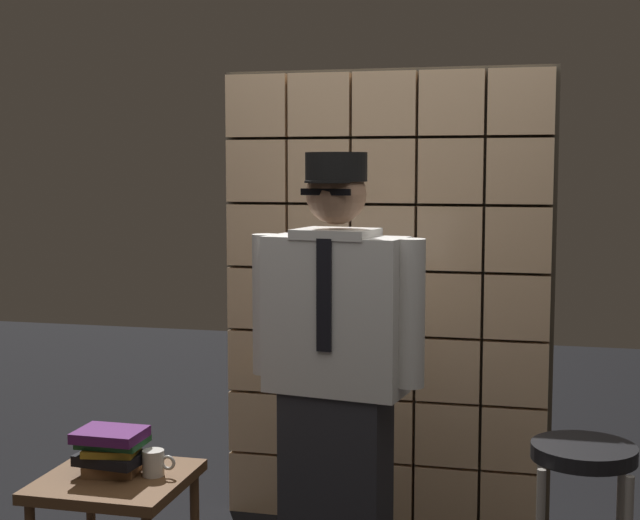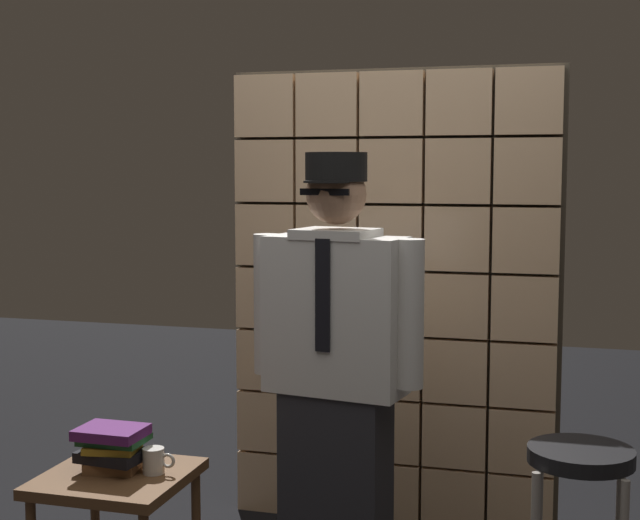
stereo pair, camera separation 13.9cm
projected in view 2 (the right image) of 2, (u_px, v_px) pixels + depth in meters
glass_block_wall at (391, 302)px, 4.21m from camera, size 1.53×0.10×2.13m
standing_person at (336, 374)px, 3.41m from camera, size 0.69×0.33×1.72m
bar_stool at (579, 506)px, 2.96m from camera, size 0.34×0.34×0.76m
side_table at (117, 492)px, 3.39m from camera, size 0.52×0.52×0.54m
book_stack at (113, 447)px, 3.39m from camera, size 0.25×0.22×0.17m
coffee_mug at (154, 461)px, 3.37m from camera, size 0.13×0.08×0.09m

